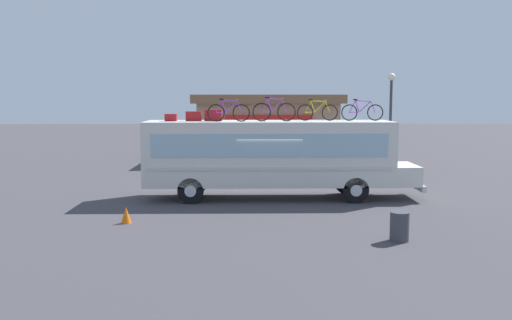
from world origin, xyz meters
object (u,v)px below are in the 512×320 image
at_px(rooftop_bicycle_1, 229,112).
at_px(rooftop_bicycle_3, 317,112).
at_px(luggage_bag_2, 193,116).
at_px(rooftop_bicycle_2, 274,111).
at_px(rooftop_bicycle_4, 362,112).
at_px(trash_bin, 399,227).
at_px(traffic_cone, 126,215).
at_px(luggage_bag_1, 171,118).
at_px(bus, 273,154).
at_px(street_lamp, 391,109).
at_px(luggage_bag_3, 213,115).

distance_m(rooftop_bicycle_1, rooftop_bicycle_3, 3.67).
height_order(luggage_bag_2, rooftop_bicycle_2, rooftop_bicycle_2).
height_order(rooftop_bicycle_4, trash_bin, rooftop_bicycle_4).
xyz_separation_m(rooftop_bicycle_1, traffic_cone, (-3.24, -3.91, -3.24)).
distance_m(rooftop_bicycle_2, rooftop_bicycle_3, 1.88).
xyz_separation_m(rooftop_bicycle_4, traffic_cone, (-8.64, -4.63, -3.23)).
bearing_deg(luggage_bag_1, bus, -1.00).
xyz_separation_m(traffic_cone, street_lamp, (11.43, 10.81, 3.21)).
relative_size(bus, rooftop_bicycle_3, 6.61).
distance_m(luggage_bag_3, street_lamp, 10.84).
relative_size(rooftop_bicycle_2, street_lamp, 0.32).
height_order(luggage_bag_3, traffic_cone, luggage_bag_3).
relative_size(luggage_bag_1, luggage_bag_2, 0.77).
height_order(bus, luggage_bag_3, luggage_bag_3).
height_order(rooftop_bicycle_2, rooftop_bicycle_4, rooftop_bicycle_2).
bearing_deg(traffic_cone, trash_bin, -15.97).
bearing_deg(rooftop_bicycle_3, rooftop_bicycle_1, -167.60).
relative_size(luggage_bag_2, luggage_bag_3, 0.87).
distance_m(luggage_bag_1, rooftop_bicycle_1, 2.37).
bearing_deg(rooftop_bicycle_4, luggage_bag_3, -178.85).
bearing_deg(rooftop_bicycle_3, rooftop_bicycle_4, -2.34).
relative_size(rooftop_bicycle_1, rooftop_bicycle_2, 0.97).
xyz_separation_m(bus, traffic_cone, (-4.99, -4.31, -1.54)).
distance_m(luggage_bag_2, trash_bin, 9.84).
height_order(luggage_bag_2, trash_bin, luggage_bag_2).
xyz_separation_m(bus, rooftop_bicycle_1, (-1.75, -0.40, 1.70)).
bearing_deg(bus, traffic_cone, -139.16).
xyz_separation_m(luggage_bag_3, rooftop_bicycle_4, (6.03, 0.12, 0.14)).
height_order(rooftop_bicycle_3, street_lamp, street_lamp).
bearing_deg(street_lamp, luggage_bag_1, -148.57).
bearing_deg(street_lamp, rooftop_bicycle_3, -127.05).
bearing_deg(rooftop_bicycle_3, luggage_bag_1, -176.91).
bearing_deg(luggage_bag_1, rooftop_bicycle_2, -3.34).
distance_m(luggage_bag_1, traffic_cone, 5.39).
bearing_deg(rooftop_bicycle_3, traffic_cone, -145.43).
distance_m(rooftop_bicycle_3, trash_bin, 7.86).
xyz_separation_m(luggage_bag_2, trash_bin, (6.48, -6.81, -2.90)).
xyz_separation_m(rooftop_bicycle_2, rooftop_bicycle_4, (3.61, 0.48, -0.03)).
xyz_separation_m(luggage_bag_2, rooftop_bicycle_1, (1.42, -0.53, 0.18)).
xyz_separation_m(rooftop_bicycle_2, street_lamp, (6.40, 6.66, -0.05)).
bearing_deg(rooftop_bicycle_2, street_lamp, 46.14).
height_order(luggage_bag_1, luggage_bag_2, luggage_bag_2).
xyz_separation_m(bus, street_lamp, (6.44, 6.49, 1.67)).
distance_m(rooftop_bicycle_1, street_lamp, 10.71).
height_order(bus, rooftop_bicycle_2, rooftop_bicycle_2).
bearing_deg(luggage_bag_1, rooftop_bicycle_3, 3.09).
relative_size(luggage_bag_1, rooftop_bicycle_3, 0.28).
height_order(luggage_bag_2, rooftop_bicycle_1, rooftop_bicycle_1).
relative_size(rooftop_bicycle_1, rooftop_bicycle_4, 0.97).
bearing_deg(rooftop_bicycle_3, trash_bin, -78.26).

